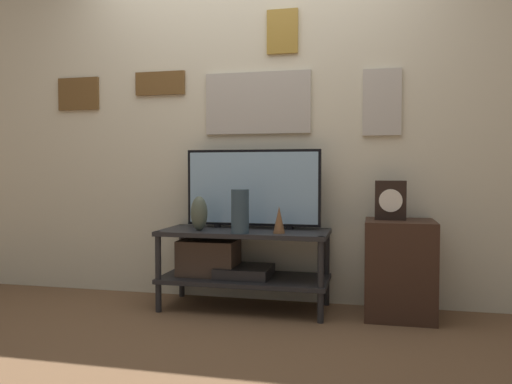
% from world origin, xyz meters
% --- Properties ---
extents(ground_plane, '(12.00, 12.00, 0.00)m').
position_xyz_m(ground_plane, '(0.00, 0.00, 0.00)').
color(ground_plane, brown).
extents(wall_back, '(6.40, 0.08, 2.70)m').
position_xyz_m(wall_back, '(-0.00, 0.57, 1.35)').
color(wall_back, beige).
rests_on(wall_back, ground_plane).
extents(media_console, '(1.13, 0.48, 0.53)m').
position_xyz_m(media_console, '(-0.09, 0.28, 0.34)').
color(media_console, '#232326').
rests_on(media_console, ground_plane).
extents(television, '(0.94, 0.05, 0.55)m').
position_xyz_m(television, '(0.03, 0.38, 0.82)').
color(television, black).
rests_on(television, media_console).
extents(vase_tall_ceramic, '(0.11, 0.11, 0.28)m').
position_xyz_m(vase_tall_ceramic, '(0.02, 0.10, 0.68)').
color(vase_tall_ceramic, '#2D4251').
rests_on(vase_tall_ceramic, media_console).
extents(vase_slim_bronze, '(0.08, 0.08, 0.17)m').
position_xyz_m(vase_slim_bronze, '(0.26, 0.16, 0.62)').
color(vase_slim_bronze, brown).
rests_on(vase_slim_bronze, media_console).
extents(vase_urn_stoneware, '(0.11, 0.11, 0.23)m').
position_xyz_m(vase_urn_stoneware, '(-0.29, 0.19, 0.65)').
color(vase_urn_stoneware, '#4C5647').
rests_on(vase_urn_stoneware, media_console).
extents(side_table, '(0.43, 0.41, 0.62)m').
position_xyz_m(side_table, '(1.01, 0.31, 0.31)').
color(side_table, '#382319').
rests_on(side_table, ground_plane).
extents(mantel_clock, '(0.19, 0.11, 0.25)m').
position_xyz_m(mantel_clock, '(0.95, 0.35, 0.75)').
color(mantel_clock, black).
rests_on(mantel_clock, side_table).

